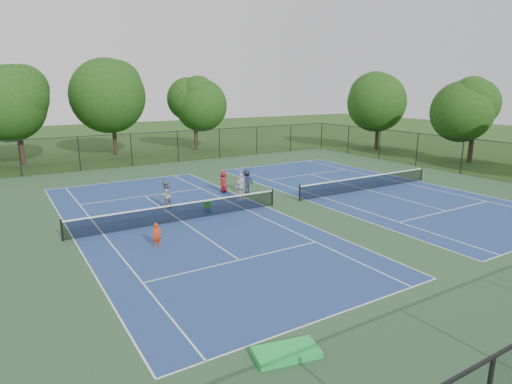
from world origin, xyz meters
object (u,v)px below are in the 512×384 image
tree_side_e (380,99)px  ball_hopper (207,205)px  bystander_b (247,181)px  instructor (166,195)px  ball_crate (208,211)px  bystander_c (224,182)px  child_player (157,235)px  tree_back_c (195,102)px  bystander_a (241,186)px  tree_back_a (15,99)px  tree_back_b (111,92)px  tree_side_f (476,107)px

tree_side_e → ball_hopper: bearing=-154.5°
ball_hopper → bystander_b: bearing=34.2°
instructor → bystander_b: bearing=166.4°
bystander_b → instructor: bearing=1.2°
ball_crate → bystander_c: bearing=52.1°
child_player → tree_back_c: bearing=58.9°
instructor → bystander_a: bearing=151.6°
child_player → instructor: size_ratio=0.65×
tree_back_a → bystander_a: (10.99, -21.84, -5.14)m
bystander_c → instructor: bearing=-12.3°
instructor → ball_hopper: (1.72, -2.13, -0.36)m
tree_side_e → bystander_c: bearing=-159.5°
bystander_a → bystander_c: bearing=-112.2°
bystander_b → bystander_a: bearing=41.7°
tree_back_b → ball_crate: bearing=-92.6°
child_player → bystander_a: bystander_a is taller
child_player → bystander_c: bystander_c is taller
tree_side_f → ball_crate: tree_side_f is taller
child_player → bystander_c: 10.74m
tree_side_e → instructor: tree_side_e is taller
tree_side_f → bystander_b: 25.14m
instructor → ball_crate: (1.72, -2.13, -0.71)m
tree_side_e → bystander_a: size_ratio=4.92×
tree_side_f → bystander_c: (-25.96, 1.67, -4.51)m
tree_side_e → tree_side_f: tree_side_e is taller
tree_back_c → tree_side_f: tree_back_c is taller
tree_side_f → tree_back_a: bearing=150.4°
tree_back_b → ball_hopper: (-1.13, -25.39, -6.09)m
tree_back_c → tree_side_e: size_ratio=0.95×
tree_side_f → bystander_a: 26.38m
bystander_a → tree_back_c: bearing=-128.3°
tree_back_b → child_player: tree_back_b is taller
instructor → tree_side_e: bearing=179.1°
bystander_b → ball_crate: (-4.39, -2.99, -0.66)m
tree_back_c → child_player: (-14.40, -28.08, -4.91)m
tree_back_b → tree_back_a: bearing=-167.5°
tree_back_c → tree_side_f: bearing=-49.2°
tree_side_e → bystander_b: bearing=-156.3°
tree_back_a → child_player: (3.60, -27.08, -5.47)m
tree_back_a → ball_hopper: 25.29m
bystander_c → ball_hopper: bystander_c is taller
ball_crate → ball_hopper: 0.35m
tree_back_b → child_player: bearing=-100.5°
instructor → tree_side_f: bearing=158.9°
tree_back_c → bystander_b: tree_back_c is taller
tree_side_f → bystander_b: size_ratio=4.96×
tree_back_c → bystander_a: (-7.01, -22.84, -4.58)m
tree_back_c → bystander_b: bearing=-105.0°
ball_hopper → instructor: bearing=128.9°
tree_back_c → bystander_c: (-6.96, -20.33, -4.74)m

